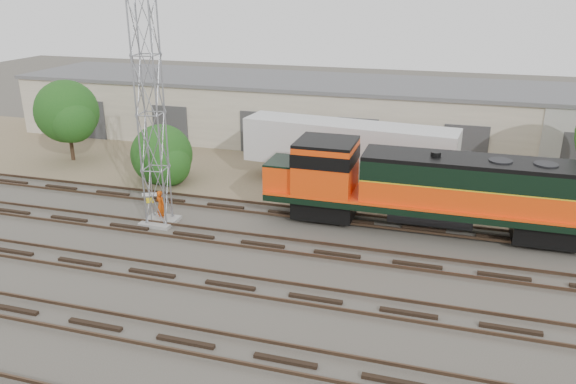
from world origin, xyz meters
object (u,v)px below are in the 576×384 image
(worker, at_px, (161,206))
(signal_tower, at_px, (151,118))
(semi_trailer, at_px, (353,147))
(locomotive, at_px, (426,187))

(worker, bearing_deg, signal_tower, 124.43)
(signal_tower, distance_m, worker, 5.25)
(worker, xyz_separation_m, semi_trailer, (9.53, 8.98, 1.84))
(locomotive, height_order, semi_trailer, locomotive)
(worker, height_order, semi_trailer, semi_trailer)
(signal_tower, height_order, worker, signal_tower)
(signal_tower, relative_size, semi_trailer, 0.87)
(semi_trailer, bearing_deg, worker, -130.86)
(locomotive, height_order, signal_tower, signal_tower)
(signal_tower, bearing_deg, worker, 104.55)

